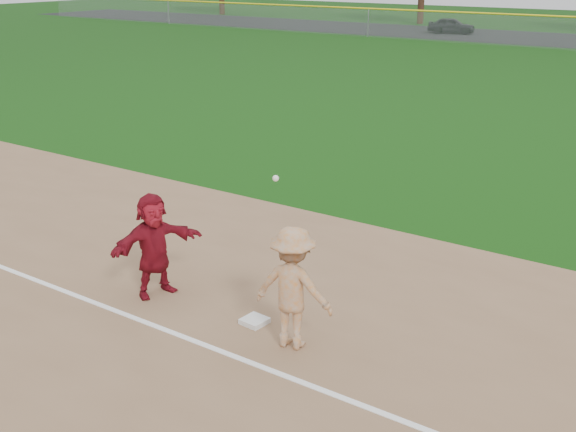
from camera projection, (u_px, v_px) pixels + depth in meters
The scene contains 6 objects.
ground at pixel (232, 322), 11.08m from camera, with size 160.00×160.00×0.00m, color #113F0C.
foul_line at pixel (197, 342), 10.46m from camera, with size 60.00×0.10×0.01m, color white.
first_base at pixel (255, 321), 10.99m from camera, with size 0.35×0.35×0.08m, color silver.
base_runner at pixel (154, 245), 11.71m from camera, with size 1.61×0.51×1.74m, color maroon.
car_left at pixel (452, 25), 54.91m from camera, with size 1.41×3.51×1.20m, color black.
first_base_play at pixel (293, 288), 10.10m from camera, with size 1.26×0.87×2.44m.
Camera 1 is at (6.41, -7.59, 5.24)m, focal length 45.00 mm.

